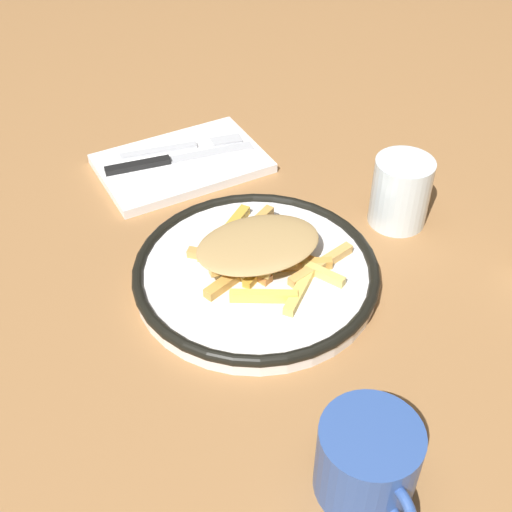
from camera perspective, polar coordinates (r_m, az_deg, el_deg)
The scene contains 8 objects.
ground_plane at distance 0.77m, azimuth 0.00°, elevation -2.17°, with size 2.60×2.60×0.00m, color #9C6C3F.
plate at distance 0.76m, azimuth 0.00°, elevation -1.44°, with size 0.28×0.28×0.03m.
fries_heap at distance 0.75m, azimuth 0.41°, elevation 0.34°, with size 0.19×0.18×0.03m.
napkin at distance 0.95m, azimuth -6.42°, elevation 7.83°, with size 0.15×0.22×0.01m, color white.
fork at distance 0.97m, azimuth -6.30°, elevation 9.23°, with size 0.04×0.18×0.00m.
knife at distance 0.94m, azimuth -7.59°, elevation 8.09°, with size 0.03×0.21×0.01m.
water_glass at distance 0.84m, azimuth 12.24°, elevation 5.36°, with size 0.07×0.07×0.09m, color silver.
coffee_mug at distance 0.58m, azimuth 9.54°, elevation -16.87°, with size 0.11×0.09×0.08m.
Camera 1 is at (0.51, -0.23, 0.53)m, focal length 46.88 mm.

